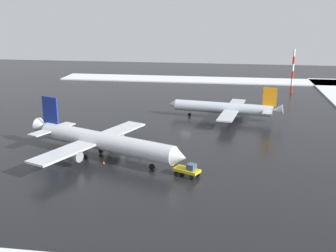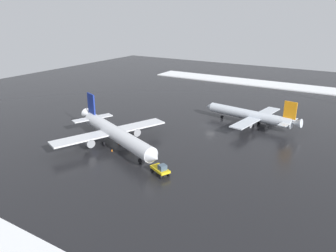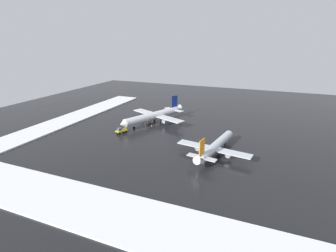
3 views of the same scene
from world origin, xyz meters
name	(u,v)px [view 1 (image 1 of 3)]	position (x,y,z in m)	size (l,w,h in m)	color
ground_plane	(186,125)	(0.00, 0.00, 0.00)	(240.00, 240.00, 0.00)	black
snow_bank_right	(204,80)	(67.00, 0.00, 0.23)	(14.00, 116.00, 0.46)	white
airplane_distant_tail	(102,141)	(-26.54, 13.78, 3.61)	(29.69, 35.04, 10.91)	silver
airplane_parked_portside	(225,108)	(7.35, -9.64, 3.01)	(25.50, 30.57, 9.09)	silver
pushback_tug	(188,170)	(-33.22, -3.93, 1.28)	(3.95, 5.10, 2.50)	gold
ground_crew_beside_wing	(140,152)	(-24.34, 6.63, 0.97)	(0.36, 0.36, 1.71)	black
ground_crew_mid_apron	(112,147)	(-22.29, 13.03, 0.97)	(0.36, 0.36, 1.71)	black
antenna_mast	(293,71)	(46.10, -31.67, 7.55)	(0.70, 0.70, 15.11)	red
traffic_cone_near_nose	(104,162)	(-29.23, 12.68, 0.28)	(0.36, 0.36, 0.55)	orange
traffic_cone_mid_line	(103,154)	(-24.86, 14.20, 0.28)	(0.36, 0.36, 0.55)	orange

